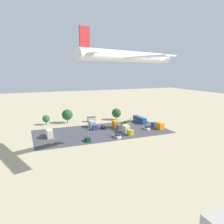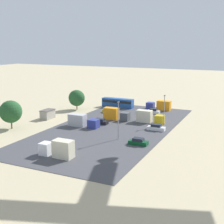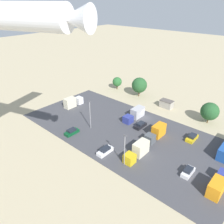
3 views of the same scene
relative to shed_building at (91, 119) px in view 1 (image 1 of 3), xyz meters
The scene contains 20 objects.
ground_plane 11.52m from the shed_building, 83.18° to the left, with size 400.00×400.00×0.00m, color tan.
parking_lot_surface 22.34m from the shed_building, 86.50° to the left, with size 63.15×30.07×0.08m.
shed_building is the anchor object (origin of this frame).
bus 27.42m from the shed_building, 153.48° to the left, with size 2.55×11.41×3.12m.
parked_car_0 33.65m from the shed_building, 127.26° to the left, with size 1.72×4.08×1.58m.
parked_car_1 17.39m from the shed_building, 92.98° to the left, with size 1.82×4.43×1.56m.
parked_car_2 33.62m from the shed_building, 92.45° to the left, with size 1.85×4.65×1.59m.
parked_car_3 35.57m from the shed_building, 70.56° to the left, with size 1.87×4.29×1.54m.
parked_car_4 20.41m from the shed_building, 139.13° to the left, with size 1.99×4.46×1.55m.
parked_truck_0 14.54m from the shed_building, 75.66° to the left, with size 2.53×8.71×3.27m.
parked_truck_1 20.41m from the shed_building, 111.15° to the left, with size 2.41×7.83×3.48m.
parked_truck_2 30.32m from the shed_building, 105.89° to the left, with size 2.37×7.95×3.44m.
parked_truck_3 33.72m from the shed_building, 40.07° to the left, with size 2.37×7.33×3.58m.
parked_truck_4 38.10m from the shed_building, 134.76° to the left, with size 2.48×8.31×3.15m.
tree_near_shed 13.85m from the shed_building, ahead, with size 5.99×5.99×7.63m.
tree_apron_mid 15.41m from the shed_building, behind, with size 5.56×5.56×6.80m.
tree_apron_far 24.88m from the shed_building, ahead, with size 3.94×3.94×5.30m.
light_pole_lot_centre 34.84m from the shed_building, 102.93° to the left, with size 0.90×0.28×8.35m.
light_pole_lot_edge 29.74m from the shed_building, 70.23° to the left, with size 0.90×0.28×9.03m.
airplane 63.57m from the shed_building, 85.75° to the left, with size 36.94×31.48×8.59m.
Camera 1 is at (34.04, 105.75, 28.90)m, focal length 35.00 mm.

